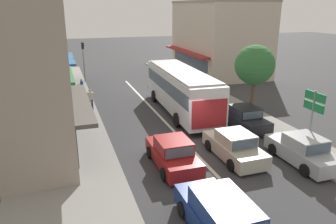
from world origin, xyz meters
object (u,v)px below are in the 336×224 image
at_px(pedestrian_with_handbag_near, 82,87).
at_px(street_tree_right, 255,65).
at_px(traffic_light_downstreet, 83,55).
at_px(city_bus, 181,88).
at_px(directional_road_sign, 314,107).
at_px(wagon_queue_far_back, 221,218).
at_px(pedestrian_browsing_midblock, 91,98).
at_px(parked_hatchback_kerb_third, 206,96).
at_px(sedan_behind_bus_mid, 234,146).
at_px(parked_sedan_kerb_second, 244,118).
at_px(parked_sedan_kerb_front, 303,151).
at_px(sedan_adjacent_lane_trail, 173,154).

bearing_deg(pedestrian_with_handbag_near, street_tree_right, -36.68).
bearing_deg(traffic_light_downstreet, city_bus, -64.63).
bearing_deg(directional_road_sign, wagon_queue_far_back, -149.37).
bearing_deg(wagon_queue_far_back, pedestrian_browsing_midblock, 99.96).
relative_size(street_tree_right, pedestrian_with_handbag_near, 3.16).
height_order(wagon_queue_far_back, parked_hatchback_kerb_third, wagon_queue_far_back).
height_order(sedan_behind_bus_mid, street_tree_right, street_tree_right).
xyz_separation_m(traffic_light_downstreet, pedestrian_with_handbag_near, (-0.77, -6.47, -1.79)).
height_order(parked_sedan_kerb_second, traffic_light_downstreet, traffic_light_downstreet).
height_order(directional_road_sign, pedestrian_with_handbag_near, directional_road_sign).
xyz_separation_m(sedan_behind_bus_mid, pedestrian_with_handbag_near, (-6.67, 14.56, 0.40)).
relative_size(sedan_behind_bus_mid, pedestrian_browsing_midblock, 2.59).
xyz_separation_m(wagon_queue_far_back, parked_sedan_kerb_front, (6.60, 3.79, -0.08)).
height_order(directional_road_sign, pedestrian_browsing_midblock, directional_road_sign).
height_order(sedan_behind_bus_mid, sedan_adjacent_lane_trail, same).
bearing_deg(sedan_behind_bus_mid, wagon_queue_far_back, -123.35).
bearing_deg(traffic_light_downstreet, pedestrian_with_handbag_near, -96.76).
bearing_deg(parked_sedan_kerb_second, city_bus, 122.00).
bearing_deg(parked_sedan_kerb_second, parked_hatchback_kerb_third, 90.95).
xyz_separation_m(city_bus, wagon_queue_far_back, (-3.65, -13.70, -1.14)).
relative_size(directional_road_sign, street_tree_right, 0.70).
bearing_deg(city_bus, street_tree_right, -26.32).
bearing_deg(sedan_behind_bus_mid, traffic_light_downstreet, 105.68).
bearing_deg(sedan_behind_bus_mid, directional_road_sign, -13.64).
bearing_deg(pedestrian_with_handbag_near, directional_road_sign, -55.67).
bearing_deg(parked_hatchback_kerb_third, traffic_light_downstreet, 127.24).
bearing_deg(directional_road_sign, city_bus, 112.30).
bearing_deg(directional_road_sign, pedestrian_with_handbag_near, 124.33).
bearing_deg(parked_sedan_kerb_second, street_tree_right, 48.04).
distance_m(wagon_queue_far_back, street_tree_right, 14.42).
xyz_separation_m(parked_hatchback_kerb_third, directional_road_sign, (1.13, -10.55, 1.99)).
relative_size(wagon_queue_far_back, directional_road_sign, 1.25).
bearing_deg(parked_sedan_kerb_front, wagon_queue_far_back, -150.11).
height_order(parked_sedan_kerb_front, parked_hatchback_kerb_third, parked_hatchback_kerb_third).
distance_m(wagon_queue_far_back, pedestrian_browsing_midblock, 16.19).
distance_m(city_bus, parked_sedan_kerb_second, 5.37).
bearing_deg(street_tree_right, parked_sedan_kerb_second, -131.96).
bearing_deg(street_tree_right, traffic_light_downstreet, 125.47).
relative_size(sedan_behind_bus_mid, street_tree_right, 0.82).
bearing_deg(wagon_queue_far_back, pedestrian_with_handbag_near, 98.94).
relative_size(parked_sedan_kerb_second, pedestrian_with_handbag_near, 2.59).
distance_m(sedan_behind_bus_mid, pedestrian_browsing_midblock, 12.33).
relative_size(sedan_adjacent_lane_trail, pedestrian_with_handbag_near, 2.58).
relative_size(parked_hatchback_kerb_third, pedestrian_with_handbag_near, 2.28).
relative_size(parked_sedan_kerb_front, directional_road_sign, 1.17).
relative_size(parked_hatchback_kerb_third, traffic_light_downstreet, 0.89).
distance_m(city_bus, pedestrian_with_handbag_near, 9.25).
xyz_separation_m(sedan_behind_bus_mid, parked_sedan_kerb_second, (2.89, 3.90, 0.00)).
height_order(parked_sedan_kerb_front, parked_sedan_kerb_second, same).
relative_size(sedan_adjacent_lane_trail, directional_road_sign, 1.17).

